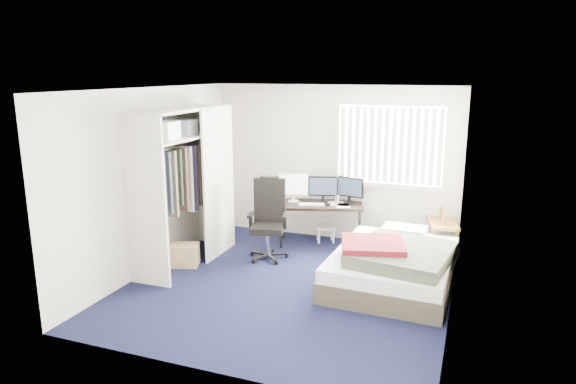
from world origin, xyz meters
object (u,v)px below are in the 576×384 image
(nightstand, at_px, (442,225))
(bed, at_px, (394,264))
(desk, at_px, (320,200))
(office_chair, at_px, (269,227))

(nightstand, height_order, bed, nightstand)
(desk, distance_m, office_chair, 1.05)
(office_chair, distance_m, bed, 1.96)
(desk, distance_m, bed, 1.92)
(bed, bearing_deg, office_chair, 168.31)
(desk, bearing_deg, nightstand, 2.84)
(office_chair, bearing_deg, nightstand, 21.94)
(office_chair, xyz_separation_m, nightstand, (2.40, 0.97, 0.01))
(desk, relative_size, office_chair, 1.22)
(office_chair, relative_size, nightstand, 1.41)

